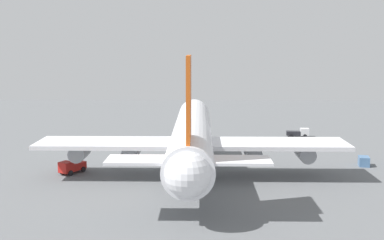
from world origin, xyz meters
The scene contains 6 objects.
ground_plane centered at (0.00, 0.00, 0.00)m, with size 236.36×236.36×0.00m, color slate.
cargo_airplane centered at (-0.05, 0.00, 6.65)m, with size 59.09×51.99×20.81m.
cargo_loader centered at (-0.75, 21.01, 1.18)m, with size 5.27×4.22×2.30m.
fuel_truck centered at (34.74, -25.67, 1.06)m, with size 2.69×5.53×2.15m.
cargo_container_aft centered at (5.52, -31.79, 0.88)m, with size 2.97×2.31×1.76m.
safety_cone_nose centered at (26.59, -1.13, 0.37)m, with size 0.52×0.52×0.75m, color orange.
Camera 1 is at (-82.36, -1.53, 21.78)m, focal length 45.19 mm.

